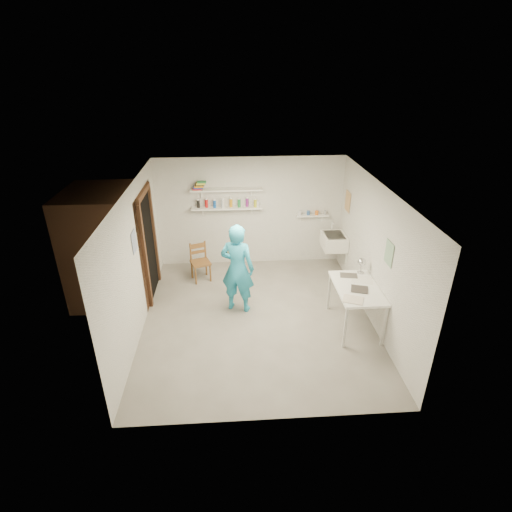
{
  "coord_description": "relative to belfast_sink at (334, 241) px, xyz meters",
  "views": [
    {
      "loc": [
        -0.42,
        -5.91,
        4.18
      ],
      "look_at": [
        0.0,
        0.4,
        1.05
      ],
      "focal_mm": 28.0,
      "sensor_mm": 36.0,
      "label": 1
    }
  ],
  "objects": [
    {
      "name": "ceiling",
      "position": [
        -1.75,
        -1.7,
        1.71
      ],
      "size": [
        4.0,
        4.5,
        0.02
      ],
      "primitive_type": "cube",
      "color": "silver",
      "rests_on": "wall_back"
    },
    {
      "name": "shelf_upper",
      "position": [
        -2.25,
        0.43,
        1.05
      ],
      "size": [
        1.5,
        0.22,
        0.03
      ],
      "primitive_type": "cube",
      "color": "white",
      "rests_on": "wall_back"
    },
    {
      "name": "spray_cans",
      "position": [
        -2.25,
        0.43,
        0.75
      ],
      "size": [
        1.29,
        0.06,
        0.17
      ],
      "color": "black",
      "rests_on": "shelf_lower"
    },
    {
      "name": "wall_front",
      "position": [
        -1.75,
        -3.96,
        0.5
      ],
      "size": [
        4.0,
        0.02,
        2.4
      ],
      "primitive_type": "cube",
      "color": "silver",
      "rests_on": "ground"
    },
    {
      "name": "door_jamb_near",
      "position": [
        -3.72,
        -1.15,
        0.3
      ],
      "size": [
        0.06,
        0.1,
        2.0
      ],
      "primitive_type": "cube",
      "color": "brown",
      "rests_on": "ground"
    },
    {
      "name": "work_table",
      "position": [
        -0.11,
        -2.03,
        -0.31
      ],
      "size": [
        0.71,
        1.18,
        0.78
      ],
      "primitive_type": "cube",
      "color": "white",
      "rests_on": "ground"
    },
    {
      "name": "shelf_lower",
      "position": [
        -2.25,
        0.43,
        0.65
      ],
      "size": [
        1.5,
        0.22,
        0.03
      ],
      "primitive_type": "cube",
      "color": "white",
      "rests_on": "wall_back"
    },
    {
      "name": "wall_right",
      "position": [
        0.26,
        -1.7,
        0.5
      ],
      "size": [
        0.02,
        4.5,
        2.4
      ],
      "primitive_type": "cube",
      "color": "silver",
      "rests_on": "ground"
    },
    {
      "name": "door_jamb_far",
      "position": [
        -3.72,
        -0.15,
        0.3
      ],
      "size": [
        0.06,
        0.1,
        2.0
      ],
      "primitive_type": "cube",
      "color": "brown",
      "rests_on": "ground"
    },
    {
      "name": "desk_lamp",
      "position": [
        0.08,
        -1.56,
        0.3
      ],
      "size": [
        0.15,
        0.15,
        0.15
      ],
      "primitive_type": "sphere",
      "color": "silver",
      "rests_on": "work_table"
    },
    {
      "name": "floor",
      "position": [
        -1.75,
        -1.7,
        -0.71
      ],
      "size": [
        4.0,
        4.5,
        0.02
      ],
      "primitive_type": "cube",
      "color": "slate",
      "rests_on": "ground"
    },
    {
      "name": "wall_clock",
      "position": [
        -2.15,
        -1.15,
        0.42
      ],
      "size": [
        0.3,
        0.13,
        0.3
      ],
      "primitive_type": "cylinder",
      "rotation": [
        1.57,
        0.0,
        -0.32
      ],
      "color": "#C9BB89",
      "rests_on": "man"
    },
    {
      "name": "ledge_shelf",
      "position": [
        -0.4,
        0.47,
        0.42
      ],
      "size": [
        0.7,
        0.14,
        0.03
      ],
      "primitive_type": "cube",
      "color": "white",
      "rests_on": "wall_back"
    },
    {
      "name": "belfast_sink",
      "position": [
        0.0,
        0.0,
        0.0
      ],
      "size": [
        0.48,
        0.6,
        0.3
      ],
      "primitive_type": "cube",
      "color": "white",
      "rests_on": "wall_right"
    },
    {
      "name": "poster_right_a",
      "position": [
        0.24,
        0.1,
        0.85
      ],
      "size": [
        0.01,
        0.34,
        0.42
      ],
      "primitive_type": "cube",
      "color": "#995933",
      "rests_on": "wall_right"
    },
    {
      "name": "man",
      "position": [
        -2.08,
        -1.36,
        0.14
      ],
      "size": [
        0.71,
        0.58,
        1.68
      ],
      "primitive_type": "imported",
      "rotation": [
        0.0,
        0.0,
        2.82
      ],
      "color": "#279DC4",
      "rests_on": "ground"
    },
    {
      "name": "wall_back",
      "position": [
        -1.75,
        0.56,
        0.5
      ],
      "size": [
        4.0,
        0.02,
        2.4
      ],
      "primitive_type": "cube",
      "color": "silver",
      "rests_on": "ground"
    },
    {
      "name": "doorway_recess",
      "position": [
        -3.74,
        -0.65,
        0.3
      ],
      "size": [
        0.02,
        0.9,
        2.0
      ],
      "primitive_type": "cube",
      "color": "black",
      "rests_on": "wall_left"
    },
    {
      "name": "poster_left",
      "position": [
        -3.74,
        -1.65,
        0.85
      ],
      "size": [
        0.01,
        0.28,
        0.36
      ],
      "primitive_type": "cube",
      "color": "#334C7F",
      "rests_on": "wall_left"
    },
    {
      "name": "corridor_box",
      "position": [
        -4.45,
        -0.65,
        0.35
      ],
      "size": [
        1.4,
        1.5,
        2.1
      ],
      "primitive_type": "cube",
      "color": "brown",
      "rests_on": "ground"
    },
    {
      "name": "book_stack",
      "position": [
        -2.8,
        0.43,
        1.15
      ],
      "size": [
        0.28,
        0.14,
        0.17
      ],
      "color": "red",
      "rests_on": "shelf_upper"
    },
    {
      "name": "door_lintel",
      "position": [
        -3.72,
        -0.65,
        1.35
      ],
      "size": [
        0.06,
        1.05,
        0.1
      ],
      "primitive_type": "cube",
      "color": "brown",
      "rests_on": "wall_left"
    },
    {
      "name": "ledge_pots",
      "position": [
        -0.4,
        0.47,
        0.48
      ],
      "size": [
        0.48,
        0.07,
        0.09
      ],
      "color": "silver",
      "rests_on": "ledge_shelf"
    },
    {
      "name": "poster_right_b",
      "position": [
        0.24,
        -2.25,
        0.8
      ],
      "size": [
        0.01,
        0.3,
        0.38
      ],
      "primitive_type": "cube",
      "color": "#3F724C",
      "rests_on": "wall_right"
    },
    {
      "name": "papers",
      "position": [
        -0.11,
        -2.03,
        0.09
      ],
      "size": [
        0.3,
        0.22,
        0.02
      ],
      "color": "silver",
      "rests_on": "work_table"
    },
    {
      "name": "wall_left",
      "position": [
        -3.76,
        -1.7,
        0.5
      ],
      "size": [
        0.02,
        4.5,
        2.4
      ],
      "primitive_type": "cube",
      "color": "silver",
      "rests_on": "ground"
    },
    {
      "name": "wooden_chair",
      "position": [
        -2.83,
        -0.22,
        -0.3
      ],
      "size": [
        0.47,
        0.46,
        0.8
      ],
      "primitive_type": "cube",
      "rotation": [
        0.0,
        0.0,
        0.34
      ],
      "color": "brown",
      "rests_on": "ground"
    }
  ]
}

